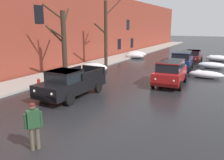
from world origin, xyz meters
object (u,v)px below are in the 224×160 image
bare_tree_mid_block (106,33)px  pickup_truck_black_approaching_near_lane (71,83)px  bare_tree_second_along_sidewalk (63,42)px  fire_hydrant (39,83)px  suv_red_parked_kerbside_close (170,72)px  sedan_maroon_parked_far_down_block (193,56)px  pedestrian_with_coffee (34,123)px  suv_darkblue_parked_kerbside_mid (182,60)px

bare_tree_mid_block → pickup_truck_black_approaching_near_lane: size_ratio=1.40×
bare_tree_second_along_sidewalk → fire_hydrant: 4.33m
suv_red_parked_kerbside_close → sedan_maroon_parked_far_down_block: size_ratio=1.04×
pickup_truck_black_approaching_near_lane → sedan_maroon_parked_far_down_block: size_ratio=1.20×
bare_tree_second_along_sidewalk → pedestrian_with_coffee: bearing=-56.0°
suv_red_parked_kerbside_close → sedan_maroon_parked_far_down_block: (-0.39, 12.34, -0.23)m
bare_tree_second_along_sidewalk → suv_darkblue_parked_kerbside_mid: bearing=48.0°
suv_darkblue_parked_kerbside_mid → bare_tree_second_along_sidewalk: bearing=-132.0°
suv_red_parked_kerbside_close → pedestrian_with_coffee: bearing=-99.1°
suv_darkblue_parked_kerbside_mid → sedan_maroon_parked_far_down_block: bearing=88.3°
pickup_truck_black_approaching_near_lane → fire_hydrant: size_ratio=7.17×
bare_tree_second_along_sidewalk → suv_darkblue_parked_kerbside_mid: size_ratio=1.31×
bare_tree_mid_block → suv_red_parked_kerbside_close: size_ratio=1.62×
pedestrian_with_coffee → sedan_maroon_parked_far_down_block: bearing=86.5°
fire_hydrant → sedan_maroon_parked_far_down_block: bearing=66.9°
bare_tree_second_along_sidewalk → suv_red_parked_kerbside_close: size_ratio=1.37×
pickup_truck_black_approaching_near_lane → suv_red_parked_kerbside_close: bearing=51.2°
bare_tree_mid_block → suv_darkblue_parked_kerbside_mid: bare_tree_mid_block is taller
fire_hydrant → suv_red_parked_kerbside_close: bearing=34.0°
pedestrian_with_coffee → fire_hydrant: bearing=134.1°
pedestrian_with_coffee → bare_tree_mid_block: bearing=111.2°
pedestrian_with_coffee → suv_red_parked_kerbside_close: bearing=80.9°
pedestrian_with_coffee → fire_hydrant: pedestrian_with_coffee is taller
sedan_maroon_parked_far_down_block → pedestrian_with_coffee: bearing=-93.5°
sedan_maroon_parked_far_down_block → fire_hydrant: 19.26m
bare_tree_second_along_sidewalk → suv_red_parked_kerbside_close: 8.86m
suv_darkblue_parked_kerbside_mid → fire_hydrant: 14.18m
bare_tree_second_along_sidewalk → suv_red_parked_kerbside_close: bare_tree_second_along_sidewalk is taller
pickup_truck_black_approaching_near_lane → bare_tree_second_along_sidewalk: bearing=133.4°
suv_red_parked_kerbside_close → suv_darkblue_parked_kerbside_mid: size_ratio=0.95×
pedestrian_with_coffee → suv_darkblue_parked_kerbside_mid: bearing=85.9°
bare_tree_mid_block → sedan_maroon_parked_far_down_block: (7.91, 7.43, -2.85)m
bare_tree_mid_block → suv_darkblue_parked_kerbside_mid: 8.36m
suv_darkblue_parked_kerbside_mid → fire_hydrant: (-7.40, -12.08, -0.63)m
bare_tree_mid_block → pedestrian_with_coffee: bearing=-68.8°
sedan_maroon_parked_far_down_block → fire_hydrant: size_ratio=5.98×
sedan_maroon_parked_far_down_block → fire_hydrant: (-7.57, -17.71, -0.40)m
bare_tree_second_along_sidewalk → sedan_maroon_parked_far_down_block: 16.57m
bare_tree_second_along_sidewalk → sedan_maroon_parked_far_down_block: (8.00, 14.34, -2.28)m
suv_red_parked_kerbside_close → fire_hydrant: suv_red_parked_kerbside_close is taller
bare_tree_second_along_sidewalk → fire_hydrant: bearing=-82.8°
suv_darkblue_parked_kerbside_mid → fire_hydrant: size_ratio=6.50×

